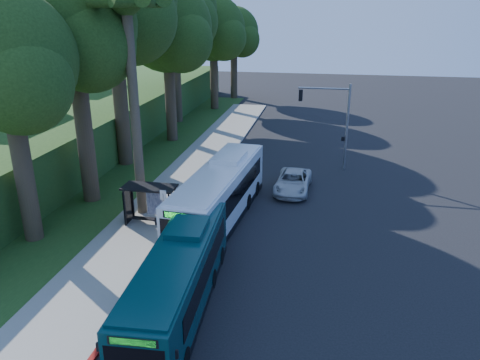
% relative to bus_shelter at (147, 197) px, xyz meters
% --- Properties ---
extents(ground, '(140.00, 140.00, 0.00)m').
position_rel_bus_shelter_xyz_m(ground, '(7.26, 2.86, -1.81)').
color(ground, black).
rests_on(ground, ground).
extents(sidewalk, '(4.50, 70.00, 0.12)m').
position_rel_bus_shelter_xyz_m(sidewalk, '(-0.04, 2.86, -1.75)').
color(sidewalk, gray).
rests_on(sidewalk, ground).
extents(red_curb, '(0.25, 30.00, 0.13)m').
position_rel_bus_shelter_xyz_m(red_curb, '(2.26, -1.14, -1.74)').
color(red_curb, maroon).
rests_on(red_curb, ground).
extents(grass_verge, '(8.00, 70.00, 0.06)m').
position_rel_bus_shelter_xyz_m(grass_verge, '(-5.74, 7.86, -1.78)').
color(grass_verge, '#234719').
rests_on(grass_verge, ground).
extents(bus_shelter, '(3.20, 1.51, 2.55)m').
position_rel_bus_shelter_xyz_m(bus_shelter, '(0.00, 0.00, 0.00)').
color(bus_shelter, black).
rests_on(bus_shelter, ground).
extents(stop_sign_pole, '(0.35, 0.06, 3.17)m').
position_rel_bus_shelter_xyz_m(stop_sign_pole, '(1.86, -2.14, 0.28)').
color(stop_sign_pole, gray).
rests_on(stop_sign_pole, ground).
extents(traffic_signal_pole, '(4.10, 0.30, 7.00)m').
position_rel_bus_shelter_xyz_m(traffic_signal_pole, '(11.04, 12.86, 2.62)').
color(traffic_signal_pole, gray).
rests_on(traffic_signal_pole, ground).
extents(palm_tree, '(4.20, 4.20, 14.40)m').
position_rel_bus_shelter_xyz_m(palm_tree, '(-0.94, 1.36, 10.57)').
color(palm_tree, '#4C3F2D').
rests_on(palm_tree, ground).
extents(hillside_backdrop, '(24.00, 60.00, 8.80)m').
position_rel_bus_shelter_xyz_m(hillside_backdrop, '(-19.04, 17.96, 0.63)').
color(hillside_backdrop, '#234719').
rests_on(hillside_backdrop, ground).
extents(tree_0, '(8.40, 8.00, 15.70)m').
position_rel_bus_shelter_xyz_m(tree_0, '(-5.14, 2.84, 9.40)').
color(tree_0, '#382B1E').
rests_on(tree_0, ground).
extents(tree_1, '(10.50, 10.00, 18.26)m').
position_rel_bus_shelter_xyz_m(tree_1, '(-6.12, 10.84, 10.92)').
color(tree_1, '#382B1E').
rests_on(tree_1, ground).
extents(tree_2, '(8.82, 8.40, 15.12)m').
position_rel_bus_shelter_xyz_m(tree_2, '(-4.64, 18.84, 8.67)').
color(tree_2, '#382B1E').
rests_on(tree_2, ground).
extents(tree_3, '(10.08, 9.60, 17.28)m').
position_rel_bus_shelter_xyz_m(tree_3, '(-6.62, 26.84, 10.17)').
color(tree_3, '#382B1E').
rests_on(tree_3, ground).
extents(tree_4, '(8.40, 8.00, 14.14)m').
position_rel_bus_shelter_xyz_m(tree_4, '(-4.14, 34.84, 7.92)').
color(tree_4, '#382B1E').
rests_on(tree_4, ground).
extents(tree_5, '(7.35, 7.00, 12.86)m').
position_rel_bus_shelter_xyz_m(tree_5, '(-3.16, 42.84, 7.16)').
color(tree_5, '#382B1E').
rests_on(tree_5, ground).
extents(tree_6, '(7.56, 7.20, 13.74)m').
position_rel_bus_shelter_xyz_m(tree_6, '(-5.65, -3.16, 7.90)').
color(tree_6, '#382B1E').
rests_on(tree_6, ground).
extents(white_bus, '(3.63, 12.56, 3.69)m').
position_rel_bus_shelter_xyz_m(white_bus, '(4.24, 1.40, -0.00)').
color(white_bus, white).
rests_on(white_bus, ground).
extents(teal_bus, '(2.92, 11.11, 3.28)m').
position_rel_bus_shelter_xyz_m(teal_bus, '(4.58, -7.97, -0.20)').
color(teal_bus, '#0A3337').
rests_on(teal_bus, ground).
extents(pickup, '(2.58, 5.23, 1.43)m').
position_rel_bus_shelter_xyz_m(pickup, '(8.31, 7.18, -1.09)').
color(pickup, silver).
rests_on(pickup, ground).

